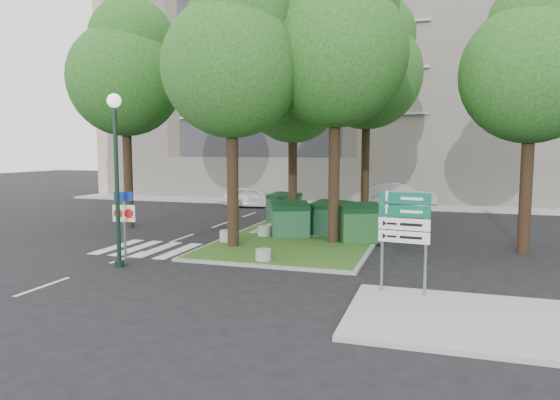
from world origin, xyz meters
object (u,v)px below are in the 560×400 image
at_px(dumpster_d, 360,223).
at_px(bollard_mid, 264,231).
at_px(tree_street_right, 535,60).
at_px(bollard_right, 263,255).
at_px(litter_bin, 383,213).
at_px(tree_median_near_left, 234,54).
at_px(car_white, 255,197).
at_px(tree_median_near_right, 338,41).
at_px(dumpster_b, 290,220).
at_px(bollard_left, 227,236).
at_px(directional_sign, 404,226).
at_px(dumpster_c, 331,219).
at_px(street_lamp, 116,159).
at_px(tree_median_far, 369,63).
at_px(car_silver, 399,194).
at_px(traffic_sign_pole, 124,215).
at_px(dumpster_a, 284,207).
at_px(tree_street_left, 127,69).
at_px(tree_median_mid, 295,84).

xyz_separation_m(dumpster_d, bollard_mid, (-4.12, 0.06, -0.54)).
relative_size(tree_street_right, dumpster_d, 5.06).
xyz_separation_m(bollard_right, litter_bin, (2.77, 11.21, 0.15)).
xyz_separation_m(tree_median_near_left, car_white, (-4.02, 12.94, -6.63)).
relative_size(tree_median_near_right, dumpster_b, 5.97).
relative_size(bollard_left, directional_sign, 0.23).
relative_size(dumpster_c, street_lamp, 0.34).
height_order(tree_median_far, bollard_left, tree_median_far).
bearing_deg(street_lamp, car_silver, 70.40).
bearing_deg(traffic_sign_pole, bollard_right, 5.86).
bearing_deg(dumpster_c, litter_bin, 94.59).
bearing_deg(car_silver, tree_street_right, -166.23).
relative_size(tree_median_near_right, tree_median_far, 0.96).
bearing_deg(litter_bin, bollard_mid, -122.74).
relative_size(tree_median_near_right, bollard_left, 18.79).
relative_size(tree_median_near_left, street_lamp, 1.89).
relative_size(dumpster_a, litter_bin, 2.71).
relative_size(tree_median_far, bollard_mid, 20.64).
xyz_separation_m(tree_median_far, directional_sign, (2.84, -14.06, -6.47)).
height_order(street_lamp, car_silver, street_lamp).
relative_size(traffic_sign_pole, directional_sign, 0.98).
bearing_deg(bollard_left, dumpster_b, 41.35).
relative_size(tree_median_far, dumpster_a, 6.47).
bearing_deg(dumpster_c, tree_street_right, 13.55).
relative_size(tree_median_near_left, tree_median_far, 0.88).
bearing_deg(tree_street_left, dumpster_d, -5.62).
distance_m(litter_bin, car_silver, 7.80).
distance_m(traffic_sign_pole, car_silver, 21.68).
bearing_deg(bollard_right, dumpster_d, 59.88).
height_order(tree_median_far, street_lamp, tree_median_far).
xyz_separation_m(dumpster_c, dumpster_d, (1.40, -0.97, 0.02)).
relative_size(tree_median_near_right, dumpster_d, 5.76).
distance_m(tree_median_far, dumpster_b, 10.44).
height_order(tree_street_left, car_silver, tree_street_left).
bearing_deg(street_lamp, tree_median_near_right, 44.37).
relative_size(tree_street_left, car_silver, 2.29).
xyz_separation_m(dumpster_d, traffic_sign_pole, (-7.01, -5.76, 0.78)).
bearing_deg(car_white, dumpster_c, -148.66).
relative_size(dumpster_a, bollard_right, 3.53).
distance_m(tree_median_mid, bollard_left, 8.87).
distance_m(tree_median_far, dumpster_a, 8.83).
bearing_deg(tree_median_far, tree_street_right, -45.83).
distance_m(tree_street_left, bollard_right, 12.77).
relative_size(tree_median_mid, dumpster_d, 5.02).
bearing_deg(car_silver, litter_bin, 170.41).
bearing_deg(bollard_right, car_silver, 80.81).
bearing_deg(car_silver, tree_median_far, 163.37).
bearing_deg(bollard_mid, car_white, 112.35).
height_order(tree_median_mid, car_white, tree_median_mid).
xyz_separation_m(dumpster_d, car_white, (-8.43, 10.56, -0.17)).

